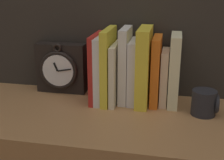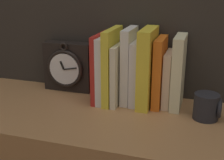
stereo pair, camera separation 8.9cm
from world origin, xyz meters
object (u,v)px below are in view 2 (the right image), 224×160
at_px(book_slot0_red, 100,67).
at_px(book_slot5_white, 137,72).
at_px(book_slot3_cream, 119,73).
at_px(book_slot7_orange, 160,72).
at_px(book_slot4_white, 129,66).
at_px(clock, 68,67).
at_px(book_slot9_cream, 178,72).
at_px(book_slot1_white, 106,68).
at_px(book_slot2_yellow, 112,66).
at_px(book_slot6_yellow, 147,68).
at_px(mug, 207,107).
at_px(book_slot8_cream, 168,79).

relative_size(book_slot0_red, book_slot5_white, 1.09).
height_order(book_slot3_cream, book_slot7_orange, book_slot7_orange).
relative_size(book_slot4_white, book_slot5_white, 1.18).
xyz_separation_m(clock, book_slot3_cream, (0.20, -0.05, 0.01)).
height_order(book_slot3_cream, book_slot9_cream, book_slot9_cream).
bearing_deg(book_slot1_white, book_slot0_red, 178.94).
height_order(clock, book_slot2_yellow, book_slot2_yellow).
relative_size(book_slot0_red, book_slot1_white, 1.02).
distance_m(book_slot3_cream, book_slot9_cream, 0.18).
bearing_deg(book_slot5_white, book_slot0_red, -175.20).
relative_size(book_slot1_white, book_slot3_cream, 1.11).
distance_m(book_slot2_yellow, book_slot9_cream, 0.21).
relative_size(book_slot1_white, book_slot4_white, 0.89).
xyz_separation_m(book_slot6_yellow, mug, (0.19, -0.06, -0.08)).
bearing_deg(book_slot6_yellow, book_slot0_red, -179.83).
height_order(book_slot7_orange, mug, book_slot7_orange).
xyz_separation_m(book_slot7_orange, book_slot9_cream, (0.06, 0.00, 0.00)).
bearing_deg(book_slot6_yellow, book_slot7_orange, 16.04).
distance_m(book_slot8_cream, mug, 0.15).
distance_m(book_slot1_white, book_slot4_white, 0.08).
relative_size(book_slot0_red, book_slot6_yellow, 0.90).
bearing_deg(book_slot0_red, book_slot2_yellow, -4.68).
relative_size(clock, book_slot9_cream, 0.80).
distance_m(book_slot0_red, book_slot9_cream, 0.25).
xyz_separation_m(book_slot6_yellow, book_slot9_cream, (0.09, 0.01, -0.01)).
height_order(book_slot0_red, book_slot2_yellow, book_slot2_yellow).
xyz_separation_m(book_slot0_red, book_slot6_yellow, (0.16, 0.00, 0.01)).
xyz_separation_m(book_slot0_red, book_slot9_cream, (0.25, 0.01, 0.00)).
xyz_separation_m(book_slot3_cream, book_slot7_orange, (0.13, 0.01, 0.01)).
relative_size(book_slot6_yellow, mug, 3.14).
height_order(book_slot5_white, book_slot7_orange, book_slot7_orange).
relative_size(book_slot2_yellow, book_slot7_orange, 1.10).
height_order(book_slot5_white, book_slot8_cream, book_slot5_white).
height_order(book_slot0_red, book_slot1_white, book_slot0_red).
distance_m(book_slot4_white, book_slot8_cream, 0.13).
bearing_deg(book_slot0_red, clock, 162.14).
distance_m(clock, book_slot7_orange, 0.33).
height_order(clock, book_slot1_white, book_slot1_white).
distance_m(book_slot0_red, book_slot5_white, 0.12).
xyz_separation_m(clock, book_slot9_cream, (0.39, -0.03, 0.03)).
bearing_deg(book_slot1_white, mug, -9.65).
distance_m(book_slot1_white, book_slot9_cream, 0.23).
relative_size(book_slot0_red, book_slot3_cream, 1.14).
distance_m(book_slot5_white, book_slot8_cream, 0.10).
distance_m(book_slot7_orange, book_slot8_cream, 0.04).
xyz_separation_m(clock, book_slot8_cream, (0.36, -0.03, -0.00)).
relative_size(book_slot5_white, book_slot6_yellow, 0.83).
bearing_deg(book_slot4_white, book_slot1_white, -170.59).
relative_size(clock, mug, 2.31).
height_order(book_slot0_red, book_slot7_orange, book_slot0_red).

